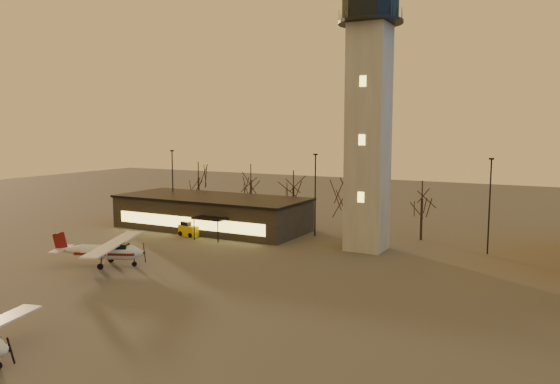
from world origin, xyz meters
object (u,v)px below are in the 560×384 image
terminal (211,213)px  cessna_rear (110,255)px  service_cart (190,230)px  control_tower (369,99)px

terminal → cessna_rear: 20.72m
terminal → service_cart: terminal is taller
cessna_rear → service_cart: 15.75m
terminal → service_cart: (0.23, -4.97, -1.49)m
control_tower → terminal: bearing=174.9°
terminal → control_tower: bearing=-5.1°
terminal → cessna_rear: size_ratio=2.21×
cessna_rear → control_tower: bearing=19.4°
terminal → service_cart: bearing=-87.3°
cessna_rear → service_cart: (-2.43, 15.55, -0.46)m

